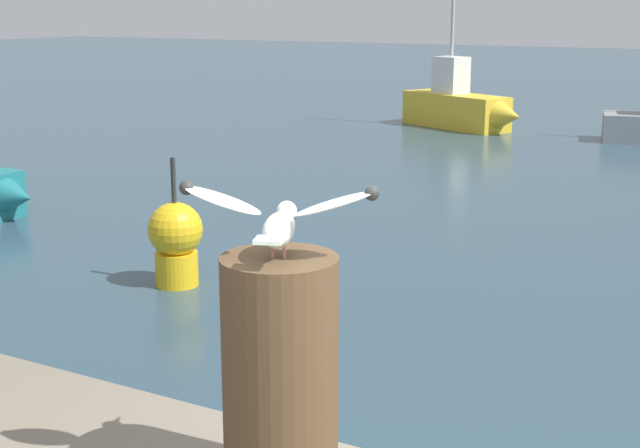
# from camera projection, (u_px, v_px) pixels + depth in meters

# --- Properties ---
(mooring_post) EXTENTS (0.36, 0.36, 0.77)m
(mooring_post) POSITION_uv_depth(u_px,v_px,m) (280.00, 377.00, 2.82)
(mooring_post) COLOR #4C3823
(mooring_post) RESTS_ON harbor_quay
(seagull) EXTENTS (0.58, 0.38, 0.23)m
(seagull) POSITION_uv_depth(u_px,v_px,m) (279.00, 218.00, 2.70)
(seagull) COLOR #C66E60
(seagull) RESTS_ON mooring_post
(boat_yellow) EXTENTS (3.40, 2.17, 4.47)m
(boat_yellow) POSITION_uv_depth(u_px,v_px,m) (463.00, 106.00, 20.98)
(boat_yellow) COLOR yellow
(boat_yellow) RESTS_ON ground_plane
(channel_buoy) EXTENTS (0.56, 0.56, 1.33)m
(channel_buoy) POSITION_uv_depth(u_px,v_px,m) (176.00, 240.00, 9.23)
(channel_buoy) COLOR yellow
(channel_buoy) RESTS_ON ground_plane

